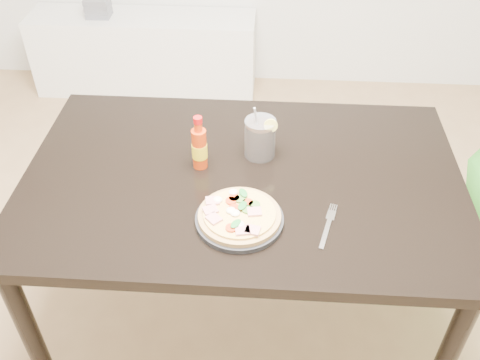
# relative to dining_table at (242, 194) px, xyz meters

# --- Properties ---
(dining_table) EXTENTS (1.40, 0.90, 0.75)m
(dining_table) POSITION_rel_dining_table_xyz_m (0.00, 0.00, 0.00)
(dining_table) COLOR black
(dining_table) RESTS_ON ground
(plate) EXTENTS (0.26, 0.26, 0.02)m
(plate) POSITION_rel_dining_table_xyz_m (0.00, -0.21, 0.09)
(plate) COLOR black
(plate) RESTS_ON dining_table
(pizza) EXTENTS (0.24, 0.24, 0.03)m
(pizza) POSITION_rel_dining_table_xyz_m (0.00, -0.21, 0.11)
(pizza) COLOR tan
(pizza) RESTS_ON plate
(hot_sauce_bottle) EXTENTS (0.05, 0.05, 0.19)m
(hot_sauce_bottle) POSITION_rel_dining_table_xyz_m (-0.14, 0.04, 0.16)
(hot_sauce_bottle) COLOR #C4360B
(hot_sauce_bottle) RESTS_ON dining_table
(cola_cup) EXTENTS (0.11, 0.10, 0.19)m
(cola_cup) POSITION_rel_dining_table_xyz_m (0.05, 0.11, 0.15)
(cola_cup) COLOR black
(cola_cup) RESTS_ON dining_table
(fork) EXTENTS (0.06, 0.19, 0.00)m
(fork) POSITION_rel_dining_table_xyz_m (0.26, -0.21, 0.09)
(fork) COLOR silver
(fork) RESTS_ON dining_table
(media_console) EXTENTS (1.40, 0.34, 0.50)m
(media_console) POSITION_rel_dining_table_xyz_m (-0.73, 1.79, -0.42)
(media_console) COLOR white
(media_console) RESTS_ON ground
(cd_stack) EXTENTS (0.14, 0.12, 0.11)m
(cd_stack) POSITION_rel_dining_table_xyz_m (-0.98, 1.77, -0.11)
(cd_stack) COLOR slate
(cd_stack) RESTS_ON media_console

